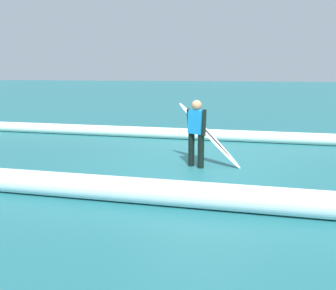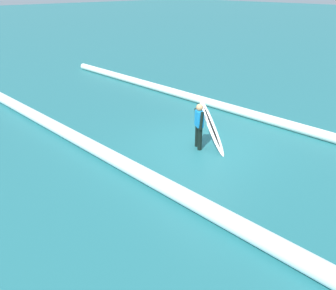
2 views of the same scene
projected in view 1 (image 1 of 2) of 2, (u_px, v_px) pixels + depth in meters
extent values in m
plane|color=#226A70|center=(200.00, 165.00, 8.94)|extent=(177.36, 177.36, 0.00)
cylinder|color=black|center=(191.00, 149.00, 8.76)|extent=(0.14, 0.14, 0.75)
cylinder|color=black|center=(201.00, 151.00, 8.57)|extent=(0.14, 0.14, 0.75)
cube|color=#198CD8|center=(196.00, 122.00, 8.55)|extent=(0.39, 0.34, 0.51)
sphere|color=tan|center=(197.00, 105.00, 8.49)|extent=(0.22, 0.22, 0.22)
cylinder|color=black|center=(189.00, 121.00, 8.70)|extent=(0.09, 0.25, 0.56)
cylinder|color=black|center=(204.00, 123.00, 8.40)|extent=(0.09, 0.15, 0.57)
ellipsoid|color=white|center=(209.00, 134.00, 8.91)|extent=(1.62, 0.82, 1.38)
ellipsoid|color=black|center=(209.00, 134.00, 8.91)|extent=(1.26, 0.55, 1.11)
cylinder|color=white|center=(176.00, 133.00, 12.39)|extent=(22.74, 0.65, 0.35)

